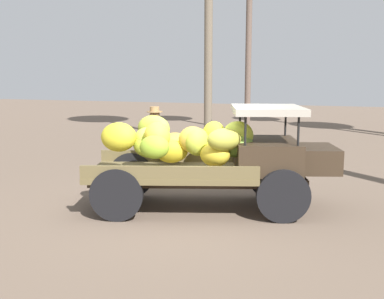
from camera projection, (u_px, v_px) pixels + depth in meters
name	position (u px, v px, depth m)	size (l,w,h in m)	color
ground_plane	(184.00, 208.00, 8.64)	(60.00, 60.00, 0.00)	brown
truck	(215.00, 155.00, 8.45)	(4.66, 2.78, 1.89)	#36281C
farmer	(155.00, 142.00, 10.09)	(0.53, 0.46, 1.77)	#B3B89F
loose_banana_bunch	(186.00, 175.00, 10.73)	(0.63, 0.35, 0.35)	#86BA37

